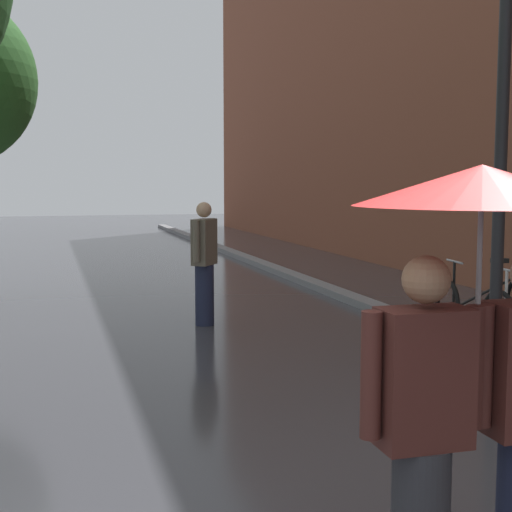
{
  "coord_description": "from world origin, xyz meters",
  "views": [
    {
      "loc": [
        -1.58,
        -2.75,
        1.97
      ],
      "look_at": [
        0.1,
        2.94,
        1.35
      ],
      "focal_mm": 49.97,
      "sensor_mm": 36.0,
      "label": 1
    }
  ],
  "objects": [
    {
      "name": "parked_bicycle_3",
      "position": [
        3.96,
        5.34,
        0.38
      ],
      "size": [
        1.16,
        0.83,
        0.96
      ],
      "color": "black",
      "rests_on": "ground"
    },
    {
      "name": "kerb_strip",
      "position": [
        3.2,
        10.0,
        0.06
      ],
      "size": [
        0.3,
        36.0,
        0.12
      ],
      "primitive_type": "cube",
      "color": "slate",
      "rests_on": "ground"
    },
    {
      "name": "pedestrian_walking_midground",
      "position": [
        0.48,
        6.74,
        0.87
      ],
      "size": [
        0.42,
        0.49,
        1.69
      ],
      "color": "#1E233D",
      "rests_on": "ground"
    },
    {
      "name": "street_lamp_post",
      "position": [
        2.6,
        3.16,
        2.61
      ],
      "size": [
        0.24,
        0.24,
        4.48
      ],
      "color": "black",
      "rests_on": "ground"
    },
    {
      "name": "couple_under_umbrella",
      "position": [
        0.25,
        -0.05,
        1.37
      ],
      "size": [
        1.13,
        1.13,
        2.04
      ],
      "color": "#2D2D33",
      "rests_on": "ground"
    }
  ]
}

